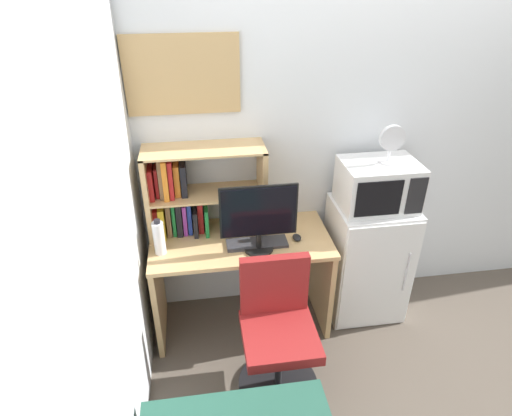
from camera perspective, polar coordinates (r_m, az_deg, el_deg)
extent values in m
cube|color=silver|center=(3.33, 21.03, 9.00)|extent=(6.40, 0.04, 2.60)
cube|color=silver|center=(1.60, -21.99, -15.57)|extent=(0.04, 4.40, 2.60)
cube|color=tan|center=(2.93, -2.03, -4.34)|extent=(1.21, 0.58, 0.03)
cube|color=tan|center=(3.16, -12.70, -10.74)|extent=(0.04, 0.53, 0.72)
cube|color=tan|center=(3.25, 8.52, -8.88)|extent=(0.04, 0.53, 0.72)
cube|color=tan|center=(2.90, -13.97, 1.65)|extent=(0.03, 0.29, 0.61)
cube|color=tan|center=(2.91, 0.78, 2.73)|extent=(0.03, 0.29, 0.61)
cube|color=tan|center=(2.76, -6.94, 7.66)|extent=(0.78, 0.29, 0.01)
cube|color=tan|center=(2.89, -6.56, 1.91)|extent=(0.72, 0.29, 0.01)
cube|color=#B21E1E|center=(3.02, -12.91, -1.38)|extent=(0.03, 0.19, 0.21)
cube|color=gold|center=(3.00, -12.20, -1.28)|extent=(0.04, 0.23, 0.23)
cube|color=brown|center=(3.01, -11.35, -1.06)|extent=(0.03, 0.19, 0.23)
cube|color=#197233|center=(3.00, -10.72, -0.87)|extent=(0.02, 0.18, 0.25)
cube|color=black|center=(3.00, -10.05, -0.89)|extent=(0.04, 0.20, 0.24)
cube|color=purple|center=(3.00, -9.34, -0.96)|extent=(0.03, 0.18, 0.22)
cube|color=navy|center=(3.00, -8.74, -0.78)|extent=(0.03, 0.18, 0.24)
cube|color=black|center=(3.00, -7.99, -1.31)|extent=(0.03, 0.24, 0.19)
cube|color=#B21E1E|center=(3.01, -7.33, -0.80)|extent=(0.04, 0.17, 0.22)
cube|color=#197233|center=(2.99, -6.56, -1.10)|extent=(0.02, 0.24, 0.20)
cube|color=#B21E1E|center=(2.87, -13.56, 3.54)|extent=(0.03, 0.21, 0.21)
cube|color=#B21E1E|center=(2.89, -12.88, 3.66)|extent=(0.02, 0.16, 0.20)
cube|color=brown|center=(2.86, -12.41, 4.23)|extent=(0.02, 0.20, 0.27)
cube|color=orange|center=(2.85, -11.80, 4.21)|extent=(0.03, 0.23, 0.27)
cube|color=#B21E1E|center=(2.85, -11.11, 4.20)|extent=(0.03, 0.21, 0.26)
cube|color=orange|center=(2.87, -10.35, 3.97)|extent=(0.04, 0.17, 0.21)
cube|color=black|center=(2.87, -9.50, 4.00)|extent=(0.04, 0.19, 0.22)
cylinder|color=black|center=(2.82, 0.35, -5.31)|extent=(0.19, 0.19, 0.02)
cylinder|color=black|center=(2.78, 0.35, -4.31)|extent=(0.04, 0.04, 0.10)
cube|color=black|center=(2.67, 0.35, -0.43)|extent=(0.49, 0.01, 0.35)
cube|color=black|center=(2.67, 0.37, -0.48)|extent=(0.46, 0.02, 0.33)
cube|color=#333338|center=(2.86, 0.13, -4.65)|extent=(0.40, 0.14, 0.02)
ellipsoid|color=black|center=(2.92, 5.38, -3.87)|extent=(0.06, 0.08, 0.03)
cylinder|color=silver|center=(2.80, -12.62, -3.88)|extent=(0.07, 0.07, 0.22)
cylinder|color=black|center=(2.73, -12.90, -1.74)|extent=(0.04, 0.04, 0.02)
cube|color=white|center=(3.33, 14.28, -6.47)|extent=(0.54, 0.46, 0.91)
cube|color=white|center=(3.17, 15.81, -8.96)|extent=(0.52, 0.01, 0.87)
cylinder|color=#B2B2B7|center=(3.21, 19.16, -7.99)|extent=(0.01, 0.01, 0.32)
cube|color=silver|center=(3.02, 15.72, 2.96)|extent=(0.50, 0.37, 0.32)
cube|color=black|center=(2.84, 15.84, 1.16)|extent=(0.30, 0.01, 0.24)
cube|color=black|center=(2.95, 20.32, 1.48)|extent=(0.12, 0.01, 0.26)
cylinder|color=silver|center=(2.97, 16.90, 5.85)|extent=(0.11, 0.11, 0.01)
cylinder|color=silver|center=(2.95, 17.03, 6.64)|extent=(0.02, 0.02, 0.08)
cylinder|color=silver|center=(2.90, 17.47, 8.77)|extent=(0.17, 0.03, 0.17)
cylinder|color=black|center=(3.00, 2.88, -22.06)|extent=(0.50, 0.50, 0.04)
cylinder|color=black|center=(2.85, 2.99, -19.57)|extent=(0.04, 0.04, 0.40)
cube|color=maroon|center=(2.68, 3.12, -16.50)|extent=(0.44, 0.44, 0.07)
cube|color=maroon|center=(2.66, 2.42, -9.95)|extent=(0.42, 0.06, 0.40)
cube|color=tan|center=(2.75, -9.64, 16.82)|extent=(0.69, 0.02, 0.47)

